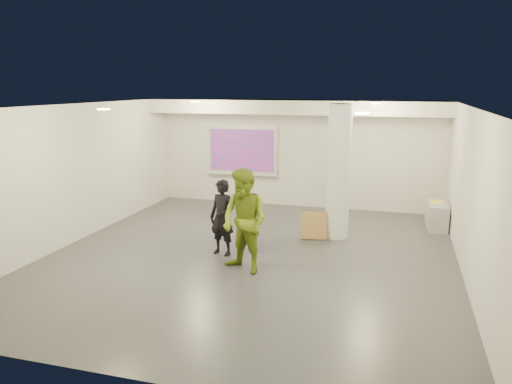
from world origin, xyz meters
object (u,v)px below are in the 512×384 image
(credenza, at_px, (437,216))
(woman, at_px, (222,217))
(column, at_px, (339,172))
(projection_screen, at_px, (242,151))
(man, at_px, (244,221))

(credenza, bearing_deg, woman, -145.47)
(column, bearing_deg, credenza, 32.18)
(projection_screen, bearing_deg, man, -71.79)
(woman, xyz_separation_m, man, (0.72, -0.79, 0.19))
(projection_screen, distance_m, woman, 4.64)
(projection_screen, bearing_deg, column, -40.56)
(credenza, height_order, man, man)
(credenza, distance_m, man, 5.41)
(projection_screen, relative_size, man, 1.09)
(projection_screen, height_order, credenza, projection_screen)
(column, distance_m, man, 2.99)
(woman, distance_m, man, 1.08)
(column, bearing_deg, woman, -139.08)
(woman, relative_size, man, 0.80)
(column, distance_m, projection_screen, 4.08)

